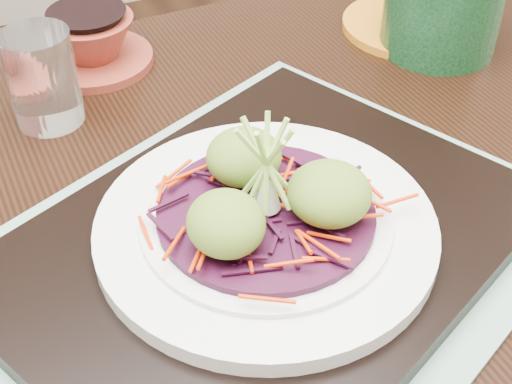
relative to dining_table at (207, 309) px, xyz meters
name	(u,v)px	position (x,y,z in m)	size (l,w,h in m)	color
dining_table	(207,309)	(0.00, 0.00, 0.00)	(1.25, 0.86, 0.76)	black
placemat	(265,253)	(0.04, -0.04, 0.10)	(0.49, 0.38, 0.00)	gray
serving_tray	(266,243)	(0.04, -0.04, 0.11)	(0.43, 0.32, 0.02)	black
white_plate	(266,226)	(0.04, -0.04, 0.13)	(0.28, 0.28, 0.02)	silver
cabbage_bed	(266,213)	(0.04, -0.04, 0.15)	(0.17, 0.17, 0.01)	#350A22
carrot_julienne	(266,205)	(0.04, -0.04, 0.16)	(0.21, 0.21, 0.01)	red
guacamole_scoops	(267,190)	(0.04, -0.05, 0.17)	(0.15, 0.13, 0.05)	olive
scallion_garnish	(267,168)	(0.04, -0.04, 0.19)	(0.06, 0.06, 0.10)	#9ACD52
water_glass	(43,78)	(-0.09, 0.23, 0.15)	(0.07, 0.07, 0.10)	white
terracotta_bowl_set	(91,44)	(-0.02, 0.32, 0.13)	(0.18, 0.18, 0.06)	maroon
yellow_plate	(410,25)	(0.37, 0.25, 0.11)	(0.17, 0.17, 0.01)	#C36E15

